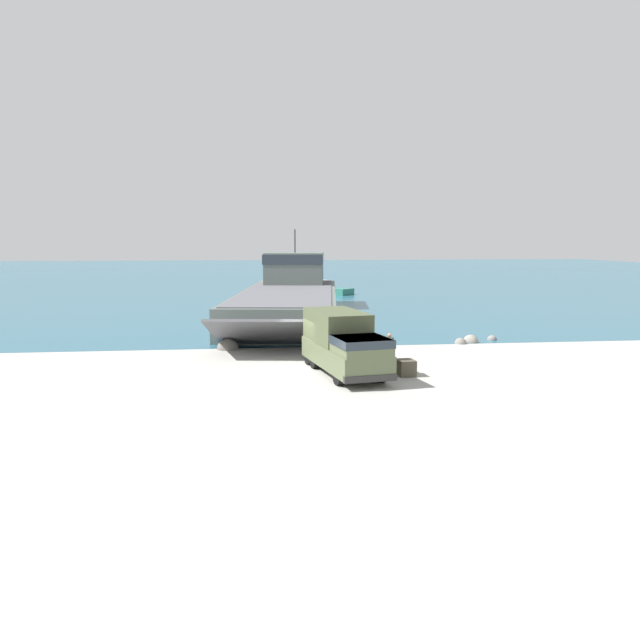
# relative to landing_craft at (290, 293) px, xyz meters

# --- Properties ---
(ground_plane) EXTENTS (240.00, 240.00, 0.00)m
(ground_plane) POSITION_rel_landing_craft_xyz_m (-0.89, -23.98, -1.97)
(ground_plane) COLOR #A8A59E
(water_surface) EXTENTS (240.00, 180.00, 0.01)m
(water_surface) POSITION_rel_landing_craft_xyz_m (-0.89, 71.88, -1.97)
(water_surface) COLOR #285B70
(water_surface) RESTS_ON ground_plane
(landing_craft) EXTENTS (12.43, 36.09, 7.98)m
(landing_craft) POSITION_rel_landing_craft_xyz_m (0.00, 0.00, 0.00)
(landing_craft) COLOR #56605B
(landing_craft) RESTS_ON ground_plane
(military_truck) EXTENTS (3.81, 7.89, 3.13)m
(military_truck) POSITION_rel_landing_craft_xyz_m (0.89, -26.27, -0.39)
(military_truck) COLOR #566042
(military_truck) RESTS_ON ground_plane
(soldier_on_ramp) EXTENTS (0.49, 0.47, 1.82)m
(soldier_on_ramp) POSITION_rel_landing_craft_xyz_m (3.66, -24.79, -0.91)
(soldier_on_ramp) COLOR #3D4C33
(soldier_on_ramp) RESTS_ON ground_plane
(moored_boat_a) EXTENTS (6.71, 7.58, 1.71)m
(moored_boat_a) POSITION_rel_landing_craft_xyz_m (6.11, 22.55, -1.40)
(moored_boat_a) COLOR #2D7060
(moored_boat_a) RESTS_ON ground_plane
(cargo_crate) EXTENTS (0.88, 1.04, 0.82)m
(cargo_crate) POSITION_rel_landing_craft_xyz_m (3.97, -27.25, -1.56)
(cargo_crate) COLOR #4C4738
(cargo_crate) RESTS_ON ground_plane
(shoreline_rock_a) EXTENTS (0.67, 0.67, 0.67)m
(shoreline_rock_a) POSITION_rel_landing_craft_xyz_m (12.80, -16.73, -1.97)
(shoreline_rock_a) COLOR gray
(shoreline_rock_a) RESTS_ON ground_plane
(shoreline_rock_b) EXTENTS (0.80, 0.80, 0.80)m
(shoreline_rock_b) POSITION_rel_landing_craft_xyz_m (10.10, -17.99, -1.97)
(shoreline_rock_b) COLOR gray
(shoreline_rock_b) RESTS_ON ground_plane
(shoreline_rock_c) EXTENTS (1.04, 1.04, 1.04)m
(shoreline_rock_c) POSITION_rel_landing_craft_xyz_m (10.97, -17.52, -1.97)
(shoreline_rock_c) COLOR gray
(shoreline_rock_c) RESTS_ON ground_plane
(shoreline_rock_d) EXTENTS (1.37, 1.37, 1.37)m
(shoreline_rock_d) POSITION_rel_landing_craft_xyz_m (-5.27, -18.29, -1.97)
(shoreline_rock_d) COLOR #66605B
(shoreline_rock_d) RESTS_ON ground_plane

